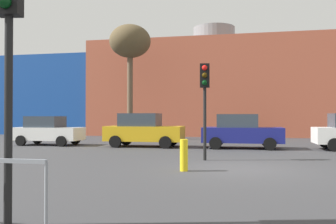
{
  "coord_description": "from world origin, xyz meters",
  "views": [
    {
      "loc": [
        0.01,
        -11.65,
        1.63
      ],
      "look_at": [
        -3.99,
        7.95,
        1.91
      ],
      "focal_mm": 38.72,
      "sensor_mm": 36.0,
      "label": 1
    }
  ],
  "objects_px": {
    "traffic_light_island": "(205,89)",
    "bare_tree_0": "(130,44)",
    "bollard_yellow_0": "(184,155)",
    "traffic_light_near_left": "(8,27)",
    "parked_car_2": "(241,131)",
    "parked_car_1": "(143,130)",
    "parked_car_0": "(48,131)"
  },
  "relations": [
    {
      "from": "parked_car_1",
      "to": "bare_tree_0",
      "type": "relative_size",
      "value": 0.5
    },
    {
      "from": "parked_car_0",
      "to": "parked_car_2",
      "type": "height_order",
      "value": "parked_car_2"
    },
    {
      "from": "parked_car_1",
      "to": "bollard_yellow_0",
      "type": "xyz_separation_m",
      "value": [
        3.58,
        -8.4,
        -0.43
      ]
    },
    {
      "from": "traffic_light_near_left",
      "to": "bare_tree_0",
      "type": "relative_size",
      "value": 0.48
    },
    {
      "from": "parked_car_1",
      "to": "traffic_light_island",
      "type": "xyz_separation_m",
      "value": [
        3.93,
        -5.57,
        1.78
      ]
    },
    {
      "from": "parked_car_1",
      "to": "parked_car_0",
      "type": "bearing_deg",
      "value": 180.0
    },
    {
      "from": "parked_car_0",
      "to": "bare_tree_0",
      "type": "bearing_deg",
      "value": 64.18
    },
    {
      "from": "parked_car_2",
      "to": "traffic_light_near_left",
      "type": "height_order",
      "value": "traffic_light_near_left"
    },
    {
      "from": "traffic_light_island",
      "to": "traffic_light_near_left",
      "type": "bearing_deg",
      "value": -17.51
    },
    {
      "from": "traffic_light_near_left",
      "to": "parked_car_2",
      "type": "bearing_deg",
      "value": 157.09
    },
    {
      "from": "traffic_light_near_left",
      "to": "bollard_yellow_0",
      "type": "height_order",
      "value": "traffic_light_near_left"
    },
    {
      "from": "bare_tree_0",
      "to": "parked_car_2",
      "type": "bearing_deg",
      "value": -37.89
    },
    {
      "from": "parked_car_1",
      "to": "traffic_light_island",
      "type": "bearing_deg",
      "value": -54.8
    },
    {
      "from": "traffic_light_island",
      "to": "bollard_yellow_0",
      "type": "bearing_deg",
      "value": -11.24
    },
    {
      "from": "parked_car_1",
      "to": "bare_tree_0",
      "type": "height_order",
      "value": "bare_tree_0"
    },
    {
      "from": "parked_car_0",
      "to": "parked_car_2",
      "type": "distance_m",
      "value": 11.0
    },
    {
      "from": "traffic_light_island",
      "to": "bollard_yellow_0",
      "type": "xyz_separation_m",
      "value": [
        -0.35,
        -2.83,
        -2.21
      ]
    },
    {
      "from": "parked_car_2",
      "to": "traffic_light_island",
      "type": "distance_m",
      "value": 6.0
    },
    {
      "from": "traffic_light_island",
      "to": "bare_tree_0",
      "type": "distance_m",
      "value": 14.22
    },
    {
      "from": "traffic_light_near_left",
      "to": "bare_tree_0",
      "type": "bearing_deg",
      "value": -177.03
    },
    {
      "from": "parked_car_2",
      "to": "traffic_light_near_left",
      "type": "xyz_separation_m",
      "value": [
        -3.4,
        -14.37,
        2.1
      ]
    },
    {
      "from": "bare_tree_0",
      "to": "bollard_yellow_0",
      "type": "height_order",
      "value": "bare_tree_0"
    },
    {
      "from": "parked_car_1",
      "to": "bollard_yellow_0",
      "type": "height_order",
      "value": "parked_car_1"
    },
    {
      "from": "parked_car_2",
      "to": "bollard_yellow_0",
      "type": "height_order",
      "value": "parked_car_2"
    },
    {
      "from": "parked_car_1",
      "to": "bollard_yellow_0",
      "type": "distance_m",
      "value": 9.14
    },
    {
      "from": "parked_car_2",
      "to": "traffic_light_near_left",
      "type": "bearing_deg",
      "value": -103.31
    },
    {
      "from": "parked_car_1",
      "to": "traffic_light_near_left",
      "type": "distance_m",
      "value": 14.63
    },
    {
      "from": "parked_car_0",
      "to": "bare_tree_0",
      "type": "distance_m",
      "value": 9.27
    },
    {
      "from": "parked_car_0",
      "to": "parked_car_2",
      "type": "bearing_deg",
      "value": 0.0
    },
    {
      "from": "parked_car_0",
      "to": "bollard_yellow_0",
      "type": "relative_size",
      "value": 4.04
    },
    {
      "from": "traffic_light_near_left",
      "to": "traffic_light_island",
      "type": "xyz_separation_m",
      "value": [
        2.08,
        8.79,
        -0.3
      ]
    },
    {
      "from": "traffic_light_island",
      "to": "bare_tree_0",
      "type": "xyz_separation_m",
      "value": [
        -6.67,
        11.79,
        4.34
      ]
    }
  ]
}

